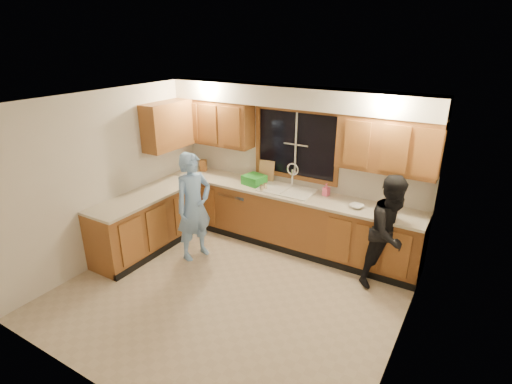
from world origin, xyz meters
TOP-DOWN VIEW (x-y plane):
  - floor at (0.00, 0.00)m, footprint 4.20×4.20m
  - ceiling at (0.00, 0.00)m, footprint 4.20×4.20m
  - wall_back at (0.00, 1.90)m, footprint 4.20×0.00m
  - wall_left at (-2.10, 0.00)m, footprint 0.00×3.80m
  - wall_right at (2.10, 0.00)m, footprint 0.00×3.80m
  - base_cabinets_back at (0.00, 1.60)m, footprint 4.20×0.60m
  - base_cabinets_left at (-1.80, 0.35)m, footprint 0.60×1.90m
  - countertop_back at (0.00, 1.58)m, footprint 4.20×0.63m
  - countertop_left at (-1.79, 0.35)m, footprint 0.63×1.90m
  - upper_cabinets_left at (-1.43, 1.73)m, footprint 1.35×0.33m
  - upper_cabinets_right at (1.43, 1.73)m, footprint 1.35×0.33m
  - upper_cabinets_return at (-1.94, 1.12)m, footprint 0.33×0.90m
  - soffit at (0.00, 1.72)m, footprint 4.20×0.35m
  - window_frame at (0.00, 1.89)m, footprint 1.44×0.03m
  - sink at (0.00, 1.60)m, footprint 0.86×0.52m
  - dishwasher at (-0.85, 1.59)m, footprint 0.60×0.56m
  - stove at (-1.80, -0.22)m, footprint 0.58×0.75m
  - man at (-1.00, 0.54)m, footprint 0.54×0.69m
  - woman at (1.70, 1.31)m, footprint 0.92×0.96m
  - knife_block at (-1.72, 1.71)m, footprint 0.14×0.13m
  - cutting_board at (-0.49, 1.82)m, footprint 0.28×0.13m
  - dish_crate at (-0.59, 1.60)m, footprint 0.37×0.35m
  - soap_bottle at (0.60, 1.74)m, footprint 0.10×0.11m
  - bowl at (1.14, 1.52)m, footprint 0.23×0.23m
  - can_left at (-0.32, 1.37)m, footprint 0.08×0.08m
  - can_right at (-0.30, 1.46)m, footprint 0.08×0.08m

SIDE VIEW (x-z plane):
  - floor at x=0.00m, z-range 0.00..0.00m
  - dishwasher at x=-0.85m, z-range 0.00..0.82m
  - base_cabinets_back at x=0.00m, z-range 0.00..0.88m
  - base_cabinets_left at x=-1.80m, z-range 0.00..0.88m
  - stove at x=-1.80m, z-range 0.00..0.90m
  - woman at x=1.70m, z-range 0.00..1.56m
  - man at x=-1.00m, z-range 0.00..1.65m
  - sink at x=0.00m, z-range 0.58..1.15m
  - countertop_back at x=0.00m, z-range 0.88..0.92m
  - countertop_left at x=-1.79m, z-range 0.88..0.92m
  - bowl at x=1.14m, z-range 0.92..0.97m
  - can_right at x=-0.30m, z-range 0.92..1.03m
  - can_left at x=-0.32m, z-range 0.92..1.03m
  - dish_crate at x=-0.59m, z-range 0.92..1.07m
  - soap_bottle at x=0.60m, z-range 0.92..1.11m
  - knife_block at x=-1.72m, z-range 0.92..1.12m
  - cutting_board at x=-0.49m, z-range 0.92..1.27m
  - wall_back at x=0.00m, z-range -0.85..3.35m
  - wall_left at x=-2.10m, z-range -0.65..3.15m
  - wall_right at x=2.10m, z-range -0.65..3.15m
  - window_frame at x=0.00m, z-range 1.03..2.17m
  - upper_cabinets_left at x=-1.43m, z-range 1.45..2.20m
  - upper_cabinets_right at x=1.43m, z-range 1.45..2.20m
  - upper_cabinets_return at x=-1.94m, z-range 1.45..2.20m
  - soffit at x=0.00m, z-range 2.20..2.50m
  - ceiling at x=0.00m, z-range 2.50..2.50m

